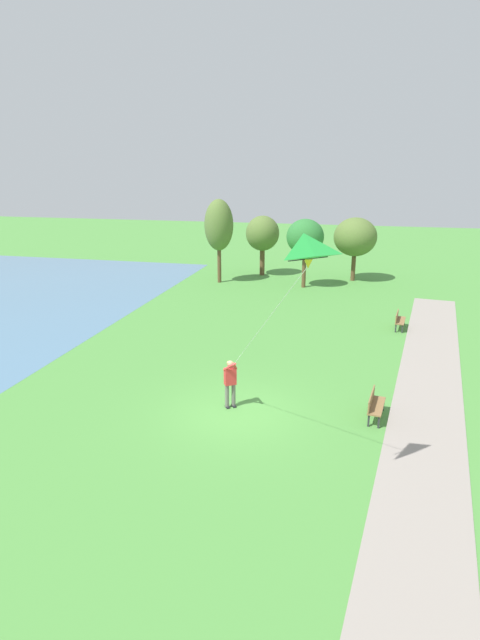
# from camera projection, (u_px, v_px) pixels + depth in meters

# --- Properties ---
(ground_plane) EXTENTS (120.00, 120.00, 0.00)m
(ground_plane) POSITION_uv_depth(u_px,v_px,m) (236.00, 413.00, 17.51)
(ground_plane) COLOR #4C8E3D
(walkway_path) EXTENTS (6.54, 32.04, 0.02)m
(walkway_path) POSITION_uv_depth(u_px,v_px,m) (427.00, 407.00, 17.94)
(walkway_path) COLOR gray
(walkway_path) RESTS_ON ground
(person_kite_flyer) EXTENTS (0.54, 0.62, 1.83)m
(person_kite_flyer) POSITION_uv_depth(u_px,v_px,m) (230.00, 380.00, 17.62)
(person_kite_flyer) COLOR #232328
(person_kite_flyer) RESTS_ON ground
(flying_kite) EXTENTS (3.22, 4.75, 4.91)m
(flying_kite) POSITION_uv_depth(u_px,v_px,m) (303.00, 253.00, 11.31)
(flying_kite) COLOR green
(park_bench_near_walkway) EXTENTS (0.63, 1.54, 0.88)m
(park_bench_near_walkway) POSITION_uv_depth(u_px,v_px,m) (375.00, 404.00, 17.02)
(park_bench_near_walkway) COLOR olive
(park_bench_near_walkway) RESTS_ON ground
(park_bench_far_walkway) EXTENTS (0.63, 1.54, 0.88)m
(park_bench_far_walkway) POSITION_uv_depth(u_px,v_px,m) (399.00, 319.00, 26.41)
(park_bench_far_walkway) COLOR olive
(park_bench_far_walkway) RESTS_ON ground
(tree_behind_path) EXTENTS (3.09, 3.17, 4.59)m
(tree_behind_path) POSITION_uv_depth(u_px,v_px,m) (355.00, 237.00, 36.82)
(tree_behind_path) COLOR brown
(tree_behind_path) RESTS_ON ground
(tree_treeline_center) EXTENTS (2.05, 2.09, 5.92)m
(tree_treeline_center) POSITION_uv_depth(u_px,v_px,m) (219.00, 226.00, 36.00)
(tree_treeline_center) COLOR brown
(tree_treeline_center) RESTS_ON ground
(tree_lakeside_near) EXTENTS (2.53, 2.65, 4.54)m
(tree_lakeside_near) POSITION_uv_depth(u_px,v_px,m) (263.00, 234.00, 38.73)
(tree_lakeside_near) COLOR brown
(tree_lakeside_near) RESTS_ON ground
(tree_horizon_far) EXTENTS (2.54, 2.33, 4.71)m
(tree_horizon_far) POSITION_uv_depth(u_px,v_px,m) (305.00, 237.00, 34.64)
(tree_horizon_far) COLOR brown
(tree_horizon_far) RESTS_ON ground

